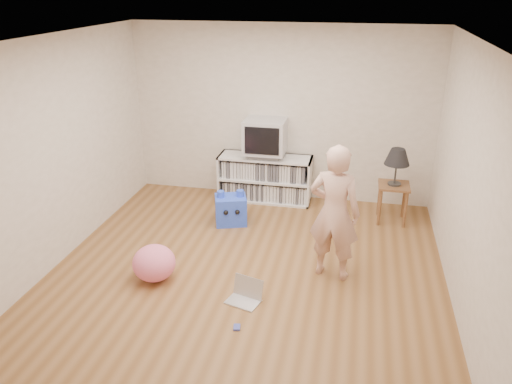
{
  "coord_description": "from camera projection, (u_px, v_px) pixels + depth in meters",
  "views": [
    {
      "loc": [
        1.14,
        -4.93,
        3.12
      ],
      "look_at": [
        0.01,
        0.4,
        0.81
      ],
      "focal_mm": 35.0,
      "sensor_mm": 36.0,
      "label": 1
    }
  ],
  "objects": [
    {
      "name": "laptop",
      "position": [
        246.0,
        294.0,
        5.28
      ],
      "size": [
        0.4,
        0.36,
        0.23
      ],
      "rotation": [
        0.0,
        0.0,
        -0.28
      ],
      "color": "silver",
      "rests_on": "ground"
    },
    {
      "name": "crt_tv",
      "position": [
        265.0,
        136.0,
        7.34
      ],
      "size": [
        0.6,
        0.53,
        0.5
      ],
      "color": "#B5B5BA",
      "rests_on": "dvd_deck"
    },
    {
      "name": "ceiling",
      "position": [
        246.0,
        39.0,
        4.87
      ],
      "size": [
        4.5,
        4.5,
        0.01
      ],
      "primitive_type": "cube",
      "color": "white",
      "rests_on": "walls"
    },
    {
      "name": "media_unit",
      "position": [
        265.0,
        178.0,
        7.61
      ],
      "size": [
        1.4,
        0.45,
        0.7
      ],
      "color": "white",
      "rests_on": "ground"
    },
    {
      "name": "playing_cards",
      "position": [
        237.0,
        327.0,
        4.86
      ],
      "size": [
        0.08,
        0.1,
        0.02
      ],
      "primitive_type": "cube",
      "rotation": [
        0.0,
        0.0,
        0.18
      ],
      "color": "#4652BA",
      "rests_on": "ground"
    },
    {
      "name": "walls",
      "position": [
        247.0,
        164.0,
        5.37
      ],
      "size": [
        4.52,
        4.52,
        2.6
      ],
      "color": "beige",
      "rests_on": "ground"
    },
    {
      "name": "table_lamp",
      "position": [
        397.0,
        158.0,
        6.68
      ],
      "size": [
        0.34,
        0.34,
        0.52
      ],
      "color": "#333333",
      "rests_on": "side_table"
    },
    {
      "name": "dvd_deck",
      "position": [
        265.0,
        154.0,
        7.45
      ],
      "size": [
        0.45,
        0.35,
        0.07
      ],
      "primitive_type": "cube",
      "color": "gray",
      "rests_on": "media_unit"
    },
    {
      "name": "side_table",
      "position": [
        393.0,
        194.0,
        6.88
      ],
      "size": [
        0.42,
        0.42,
        0.55
      ],
      "color": "brown",
      "rests_on": "ground"
    },
    {
      "name": "plush_blue",
      "position": [
        231.0,
        209.0,
        6.9
      ],
      "size": [
        0.5,
        0.45,
        0.49
      ],
      "rotation": [
        0.0,
        0.0,
        0.32
      ],
      "color": "blue",
      "rests_on": "ground"
    },
    {
      "name": "ground",
      "position": [
        248.0,
        268.0,
        5.88
      ],
      "size": [
        4.5,
        4.5,
        0.0
      ],
      "primitive_type": "plane",
      "color": "brown",
      "rests_on": "ground"
    },
    {
      "name": "person",
      "position": [
        334.0,
        213.0,
        5.45
      ],
      "size": [
        0.63,
        0.48,
        1.57
      ],
      "primitive_type": "imported",
      "rotation": [
        0.0,
        0.0,
        2.94
      ],
      "color": "#DEAC97",
      "rests_on": "ground"
    },
    {
      "name": "plush_pink",
      "position": [
        154.0,
        263.0,
        5.59
      ],
      "size": [
        0.52,
        0.52,
        0.41
      ],
      "primitive_type": "ellipsoid",
      "rotation": [
        0.0,
        0.0,
        -0.09
      ],
      "color": "pink",
      "rests_on": "ground"
    }
  ]
}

